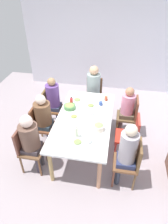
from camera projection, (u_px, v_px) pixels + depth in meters
name	position (u px, v px, depth m)	size (l,w,h in m)	color
ground_plane	(84.00, 147.00, 4.14)	(6.40, 6.40, 0.00)	#9C8F95
wall_left	(101.00, 45.00, 5.54)	(0.12, 4.37, 2.60)	silver
dining_table	(84.00, 122.00, 3.73)	(1.93, 1.01, 0.77)	white
chair_0	(130.00, 134.00, 3.71)	(0.40, 0.40, 0.90)	red
chair_1	(94.00, 94.00, 4.91)	(0.40, 0.40, 0.90)	brown
person_1	(93.00, 87.00, 4.69)	(0.31, 0.31, 1.28)	brown
chair_2	(51.00, 106.00, 4.48)	(0.40, 0.40, 0.90)	brown
person_2	(54.00, 99.00, 4.34)	(0.30, 0.30, 1.21)	#2D304F
chair_3	(28.00, 147.00, 3.45)	(0.40, 0.40, 0.90)	brown
person_3	(30.00, 139.00, 3.32)	(0.32, 0.32, 1.20)	#3B393D
chair_4	(130.00, 114.00, 4.22)	(0.40, 0.40, 0.90)	brown
person_4	(127.00, 107.00, 4.14)	(0.30, 0.30, 1.15)	brown
chair_5	(41.00, 124.00, 3.97)	(0.40, 0.40, 0.90)	brown
person_5	(44.00, 116.00, 3.83)	(0.32, 0.32, 1.19)	#352D45
chair_6	(131.00, 161.00, 3.20)	(0.40, 0.40, 0.90)	brown
person_6	(127.00, 151.00, 3.08)	(0.30, 0.30, 1.25)	#313746
plate_0	(77.00, 100.00, 4.18)	(0.25, 0.25, 0.04)	white
plate_1	(91.00, 106.00, 4.00)	(0.22, 0.22, 0.04)	silver
plate_2	(78.00, 142.00, 3.16)	(0.23, 0.23, 0.04)	white
plate_3	(74.00, 117.00, 3.71)	(0.20, 0.20, 0.04)	silver
bowl_0	(70.00, 106.00, 3.93)	(0.24, 0.24, 0.09)	#497E47
bowl_1	(99.00, 127.00, 3.40)	(0.19, 0.19, 0.12)	beige
cup_0	(106.00, 98.00, 4.17)	(0.11, 0.07, 0.10)	#C35436
cup_1	(91.00, 112.00, 3.77)	(0.11, 0.07, 0.10)	white
cup_2	(101.00, 103.00, 4.03)	(0.11, 0.07, 0.08)	#385297
cup_3	(89.00, 141.00, 3.16)	(0.11, 0.07, 0.08)	white
bottle_0	(76.00, 132.00, 3.23)	(0.07, 0.07, 0.23)	silver
bottle_1	(71.00, 101.00, 4.00)	(0.06, 0.06, 0.20)	red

